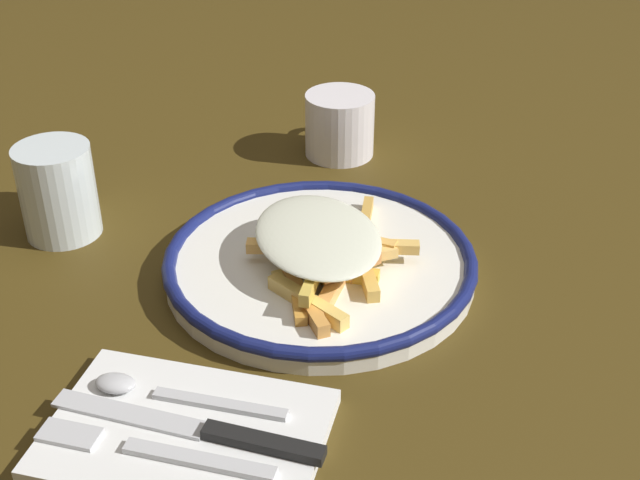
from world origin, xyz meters
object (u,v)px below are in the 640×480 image
object	(u,v)px
fork	(153,451)
coffee_mug	(340,124)
fries_heap	(321,247)
spoon	(156,391)
plate	(320,263)
water_glass	(58,191)
knife	(209,431)
salt_shaker	(69,172)
napkin	(186,435)

from	to	relation	value
fork	coffee_mug	xyz separation A→B (m)	(0.52, -0.01, 0.02)
fries_heap	spoon	distance (m)	0.21
plate	fries_heap	distance (m)	0.03
fork	water_glass	size ratio (longest dim) A/B	1.86
fork	knife	size ratio (longest dim) A/B	0.84
water_glass	salt_shaker	size ratio (longest dim) A/B	1.12
plate	fries_heap	xyz separation A→B (m)	(-0.01, -0.00, 0.03)
napkin	fork	world-z (taller)	fork
fries_heap	water_glass	distance (m)	0.28
spoon	salt_shaker	bearing A→B (deg)	39.21
fork	spoon	xyz separation A→B (m)	(0.06, 0.02, 0.00)
fries_heap	salt_shaker	world-z (taller)	salt_shaker
plate	fork	xyz separation A→B (m)	(-0.26, 0.05, 0.00)
salt_shaker	plate	bearing A→B (deg)	-100.89
fork	spoon	distance (m)	0.06
fork	knife	world-z (taller)	knife
fries_heap	knife	distance (m)	0.22
spoon	fries_heap	bearing A→B (deg)	-22.11
fries_heap	napkin	bearing A→B (deg)	168.85
water_glass	fork	bearing A→B (deg)	-140.63
fork	spoon	size ratio (longest dim) A/B	1.16
fork	water_glass	world-z (taller)	water_glass
napkin	salt_shaker	xyz separation A→B (m)	(0.29, 0.25, 0.04)
spoon	salt_shaker	size ratio (longest dim) A/B	1.79
knife	coffee_mug	distance (m)	0.49
fries_heap	spoon	xyz separation A→B (m)	(-0.19, 0.08, -0.02)
knife	coffee_mug	size ratio (longest dim) A/B	1.98
napkin	salt_shaker	size ratio (longest dim) A/B	2.35
coffee_mug	plate	bearing A→B (deg)	-170.28
fries_heap	knife	world-z (taller)	fries_heap
fries_heap	salt_shaker	xyz separation A→B (m)	(0.07, 0.29, 0.00)
coffee_mug	fries_heap	bearing A→B (deg)	-169.80
fork	salt_shaker	bearing A→B (deg)	36.67
plate	coffee_mug	distance (m)	0.26
fries_heap	fork	bearing A→B (deg)	167.38
napkin	spoon	size ratio (longest dim) A/B	1.31
napkin	fork	distance (m)	0.03
water_glass	coffee_mug	bearing A→B (deg)	-42.41
plate	coffee_mug	size ratio (longest dim) A/B	2.75
fork	knife	xyz separation A→B (m)	(0.03, -0.03, 0.00)
coffee_mug	salt_shaker	distance (m)	0.31
spoon	fork	bearing A→B (deg)	-157.71
plate	napkin	bearing A→B (deg)	170.48
napkin	knife	xyz separation A→B (m)	(-0.00, -0.02, 0.01)
fries_heap	napkin	distance (m)	0.23
fries_heap	spoon	world-z (taller)	fries_heap
fork	coffee_mug	distance (m)	0.52
knife	spoon	bearing A→B (deg)	62.44
salt_shaker	napkin	bearing A→B (deg)	-139.31
plate	coffee_mug	bearing A→B (deg)	9.72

